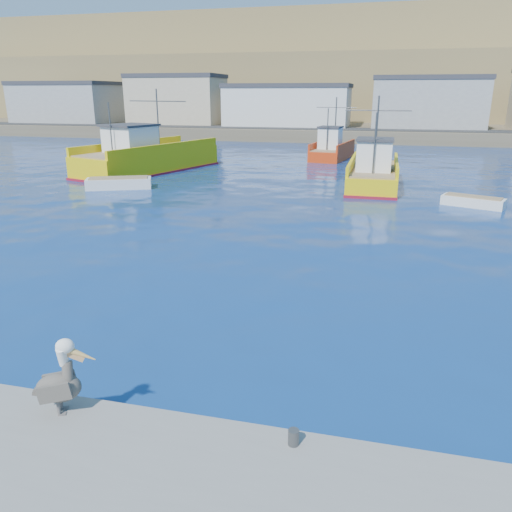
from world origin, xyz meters
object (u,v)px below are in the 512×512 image
Objects in this scene: trawler_yellow_b at (373,173)px; skiff_left at (119,184)px; skiff_mid at (473,202)px; pelican at (60,381)px; trawler_yellow_a at (147,158)px; boat_orange at (332,149)px.

skiff_left is at bearing -164.03° from trawler_yellow_b.
trawler_yellow_b is 2.64× the size of skiff_mid.
pelican is (-11.17, -24.15, 0.93)m from skiff_mid.
skiff_left is at bearing 179.40° from skiff_mid.
trawler_yellow_b is 2.08× the size of skiff_left.
trawler_yellow_a reaches higher than skiff_mid.
trawler_yellow_b is 1.19× the size of boat_orange.
trawler_yellow_a is 1.49× the size of trawler_yellow_b.
pelican is at bearing -67.00° from trawler_yellow_a.
boat_orange reaches higher than pelican.
trawler_yellow_a is at bearing 162.24° from skiff_mid.
boat_orange is at bearing 106.36° from trawler_yellow_b.
trawler_yellow_b is 15.81m from boat_orange.
skiff_mid is at bearing -17.76° from trawler_yellow_a.
trawler_yellow_b is at bearing 15.97° from skiff_left.
trawler_yellow_a is 19.02m from boat_orange.
skiff_left is at bearing -78.89° from trawler_yellow_a.
boat_orange is (-4.45, 15.17, 0.05)m from trawler_yellow_b.
skiff_mid is 2.34× the size of pelican.
trawler_yellow_a reaches higher than trawler_yellow_b.
skiff_left is at bearing -122.61° from boat_orange.
skiff_mid is at bearing -41.19° from trawler_yellow_b.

